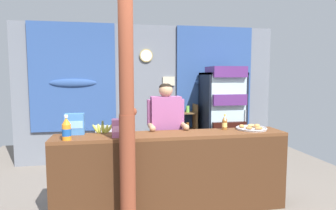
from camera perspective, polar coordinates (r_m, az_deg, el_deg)
ground_plane at (r=4.55m, az=-0.86°, el=-16.23°), size 6.83×6.83×0.00m
back_wall_curtained at (r=5.83m, az=-3.67°, el=2.70°), size 5.15×0.22×2.70m
stall_counter at (r=3.61m, az=1.16°, el=-12.16°), size 2.88×0.46×0.99m
timber_post at (r=3.13m, az=-8.09°, el=-2.83°), size 0.19×0.17×2.59m
drink_fridge at (r=5.69m, az=10.77°, el=-1.06°), size 0.76×0.76×1.88m
bottle_shelf_rack at (r=5.77m, az=3.23°, el=-5.26°), size 0.48×0.28×1.15m
plastic_lawn_chair at (r=5.03m, az=-12.21°, el=-8.32°), size 0.55×0.55×0.86m
shopkeeper at (r=4.02m, az=-0.42°, el=-4.14°), size 0.52×0.42×1.60m
soda_bottle_orange_soda at (r=3.40m, az=-19.37°, el=-4.57°), size 0.10×0.10×0.28m
soda_bottle_iced_tea at (r=3.92m, az=11.10°, el=-3.52°), size 0.07×0.07×0.21m
snack_box_wafer at (r=3.45m, az=-9.29°, el=-4.48°), size 0.21×0.16×0.21m
snack_box_biscuit at (r=3.70m, az=-17.91°, el=-3.59°), size 0.23×0.12×0.26m
pastry_tray at (r=4.02m, az=16.14°, el=-4.37°), size 0.40×0.40×0.07m
banana_bunch at (r=3.69m, az=-12.74°, el=-4.52°), size 0.28×0.06×0.16m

